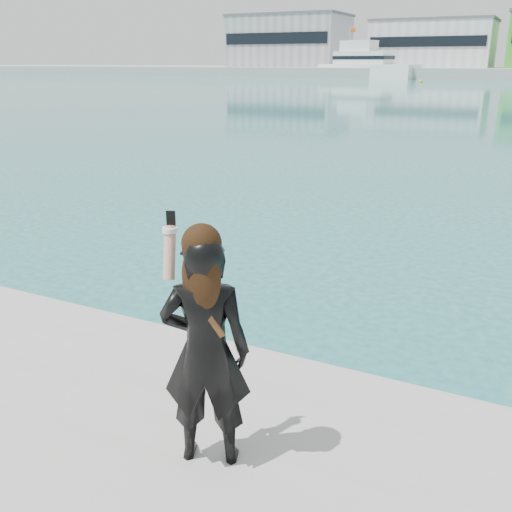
{
  "coord_description": "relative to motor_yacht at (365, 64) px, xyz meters",
  "views": [
    {
      "loc": [
        1.95,
        -3.18,
        3.29
      ],
      "look_at": [
        0.25,
        0.2,
        1.99
      ],
      "focal_mm": 40.0,
      "sensor_mm": 36.0,
      "label": 1
    }
  ],
  "objects": [
    {
      "name": "warehouse_grey_left",
      "position": [
        -22.94,
        14.69,
        5.13
      ],
      "size": [
        26.52,
        16.36,
        11.5
      ],
      "color": "gray",
      "rests_on": "far_quay"
    },
    {
      "name": "motor_yacht",
      "position": [
        0.0,
        0.0,
        0.0
      ],
      "size": [
        20.81,
        9.9,
        9.37
      ],
      "rotation": [
        0.0,
        0.0,
        -0.22
      ],
      "color": "white",
      "rests_on": "ground"
    },
    {
      "name": "warehouse_white",
      "position": [
        10.06,
        14.69,
        4.13
      ],
      "size": [
        24.48,
        15.35,
        9.5
      ],
      "color": "silver",
      "rests_on": "far_quay"
    },
    {
      "name": "woman",
      "position": [
        32.31,
        -113.8,
        -1.01
      ],
      "size": [
        0.66,
        0.55,
        1.63
      ],
      "rotation": [
        0.0,
        0.0,
        3.53
      ],
      "color": "black",
      "rests_on": "near_quay"
    },
    {
      "name": "buoy_far",
      "position": [
        14.73,
        -18.16,
        -2.63
      ],
      "size": [
        0.5,
        0.5,
        0.5
      ],
      "primitive_type": "sphere",
      "color": "#E8B40C",
      "rests_on": "ground"
    },
    {
      "name": "flagpole_left",
      "position": [
        -5.85,
        7.71,
        3.9
      ],
      "size": [
        1.28,
        0.16,
        8.0
      ],
      "color": "silver",
      "rests_on": "far_quay"
    },
    {
      "name": "ground",
      "position": [
        32.06,
        -113.29,
        -2.63
      ],
      "size": [
        500.0,
        500.0,
        0.0
      ],
      "primitive_type": "plane",
      "color": "#17616C",
      "rests_on": "ground"
    }
  ]
}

